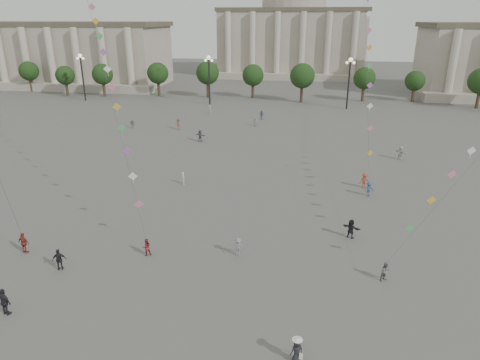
# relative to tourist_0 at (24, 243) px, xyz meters

# --- Properties ---
(ground) EXTENTS (360.00, 360.00, 0.00)m
(ground) POSITION_rel_tourist_0_xyz_m (15.39, -4.40, -0.92)
(ground) COLOR #4F4C4A
(ground) RESTS_ON ground
(hall_west) EXTENTS (84.00, 26.22, 17.20)m
(hall_west) POSITION_rel_tourist_0_xyz_m (-59.61, 89.49, 7.50)
(hall_west) COLOR #A49789
(hall_west) RESTS_ON ground
(hall_central) EXTENTS (48.30, 34.30, 35.50)m
(hall_central) POSITION_rel_tourist_0_xyz_m (15.39, 124.82, 13.31)
(hall_central) COLOR #A49789
(hall_central) RESTS_ON ground
(tree_row) EXTENTS (137.12, 5.12, 8.00)m
(tree_row) POSITION_rel_tourist_0_xyz_m (15.39, 73.60, 4.47)
(tree_row) COLOR #36281B
(tree_row) RESTS_ON ground
(lamp_post_far_west) EXTENTS (2.00, 0.90, 10.65)m
(lamp_post_far_west) POSITION_rel_tourist_0_xyz_m (-29.61, 65.60, 6.43)
(lamp_post_far_west) COLOR #262628
(lamp_post_far_west) RESTS_ON ground
(lamp_post_mid_west) EXTENTS (2.00, 0.90, 10.65)m
(lamp_post_mid_west) POSITION_rel_tourist_0_xyz_m (0.39, 65.60, 6.43)
(lamp_post_mid_west) COLOR #262628
(lamp_post_mid_west) RESTS_ON ground
(lamp_post_mid_east) EXTENTS (2.00, 0.90, 10.65)m
(lamp_post_mid_east) POSITION_rel_tourist_0_xyz_m (30.39, 65.60, 6.43)
(lamp_post_mid_east) COLOR #262628
(lamp_post_mid_east) RESTS_ON ground
(person_crowd_0) EXTENTS (1.07, 0.94, 1.73)m
(person_crowd_0) POSITION_rel_tourist_0_xyz_m (13.61, 52.61, -0.05)
(person_crowd_0) COLOR #334774
(person_crowd_0) RESTS_ON ground
(person_crowd_3) EXTENTS (1.69, 1.20, 1.76)m
(person_crowd_3) POSITION_rel_tourist_0_xyz_m (26.93, 7.11, -0.04)
(person_crowd_3) COLOR black
(person_crowd_3) RESTS_ON ground
(person_crowd_4) EXTENTS (1.42, 1.10, 1.50)m
(person_crowd_4) POSITION_rel_tourist_0_xyz_m (13.17, 47.23, -0.17)
(person_crowd_4) COLOR beige
(person_crowd_4) RESTS_ON ground
(person_crowd_6) EXTENTS (1.18, 0.89, 1.63)m
(person_crowd_6) POSITION_rel_tourist_0_xyz_m (17.58, 2.45, -0.11)
(person_crowd_6) COLOR slate
(person_crowd_6) RESTS_ON ground
(person_crowd_7) EXTENTS (1.74, 1.61, 1.95)m
(person_crowd_7) POSITION_rel_tourist_0_xyz_m (35.38, 31.20, 0.05)
(person_crowd_7) COLOR silver
(person_crowd_7) RESTS_ON ground
(person_crowd_8) EXTENTS (1.29, 1.00, 1.77)m
(person_crowd_8) POSITION_rel_tourist_0_xyz_m (29.35, 19.53, -0.04)
(person_crowd_8) COLOR #933928
(person_crowd_8) RESTS_ON ground
(person_crowd_10) EXTENTS (0.77, 0.81, 1.87)m
(person_crowd_10) POSITION_rel_tourist_0_xyz_m (2.65, 56.15, 0.01)
(person_crowd_10) COLOR #B0B0AC
(person_crowd_10) RESTS_ON ground
(person_crowd_12) EXTENTS (1.84, 1.17, 1.90)m
(person_crowd_12) POSITION_rel_tourist_0_xyz_m (5.90, 35.54, 0.03)
(person_crowd_12) COLOR #57585B
(person_crowd_12) RESTS_ON ground
(person_crowd_13) EXTENTS (0.57, 0.64, 1.48)m
(person_crowd_13) POSITION_rel_tourist_0_xyz_m (8.55, 17.29, -0.18)
(person_crowd_13) COLOR silver
(person_crowd_13) RESTS_ON ground
(person_crowd_16) EXTENTS (0.91, 0.44, 1.50)m
(person_crowd_16) POSITION_rel_tourist_0_xyz_m (-8.12, 42.05, -0.17)
(person_crowd_16) COLOR slate
(person_crowd_16) RESTS_ON ground
(person_crowd_17) EXTENTS (1.01, 1.36, 1.87)m
(person_crowd_17) POSITION_rel_tourist_0_xyz_m (0.20, 42.58, 0.02)
(person_crowd_17) COLOR brown
(person_crowd_17) RESTS_ON ground
(tourist_0) EXTENTS (1.15, 0.65, 1.84)m
(tourist_0) POSITION_rel_tourist_0_xyz_m (0.00, 0.00, 0.00)
(tourist_0) COLOR #973429
(tourist_0) RESTS_ON ground
(tourist_1) EXTENTS (1.22, 0.76, 1.94)m
(tourist_1) POSITION_rel_tourist_0_xyz_m (3.74, -7.40, 0.05)
(tourist_1) COLOR #232228
(tourist_1) RESTS_ON ground
(tourist_4) EXTENTS (1.12, 0.79, 1.76)m
(tourist_4) POSITION_rel_tourist_0_xyz_m (4.29, -1.85, -0.04)
(tourist_4) COLOR black
(tourist_4) RESTS_ON ground
(kite_flyer_0) EXTENTS (0.90, 0.83, 1.48)m
(kite_flyer_0) POSITION_rel_tourist_0_xyz_m (10.15, 1.31, -0.18)
(kite_flyer_0) COLOR maroon
(kite_flyer_0) RESTS_ON ground
(kite_flyer_1) EXTENTS (1.22, 0.92, 1.68)m
(kite_flyer_1) POSITION_rel_tourist_0_xyz_m (29.59, 17.14, -0.08)
(kite_flyer_1) COLOR #324D72
(kite_flyer_1) RESTS_ON ground
(kite_flyer_2) EXTENTS (0.93, 0.89, 1.51)m
(kite_flyer_2) POSITION_rel_tourist_0_xyz_m (28.97, 0.73, -0.17)
(kite_flyer_2) COLOR slate
(kite_flyer_2) RESTS_ON ground
(hat_person) EXTENTS (0.90, 0.80, 1.69)m
(hat_person) POSITION_rel_tourist_0_xyz_m (22.80, -8.46, -0.09)
(hat_person) COLOR black
(hat_person) RESTS_ON ground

